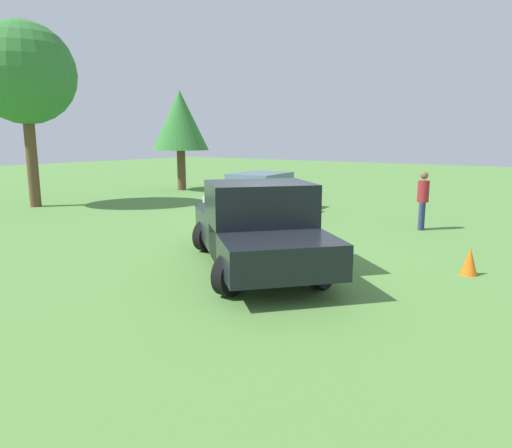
{
  "coord_description": "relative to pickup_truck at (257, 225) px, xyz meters",
  "views": [
    {
      "loc": [
        -7.9,
        -5.25,
        2.63
      ],
      "look_at": [
        -0.34,
        0.12,
        0.9
      ],
      "focal_mm": 32.53,
      "sensor_mm": 36.0,
      "label": 1
    }
  ],
  "objects": [
    {
      "name": "sedan_near",
      "position": [
        5.64,
        3.75,
        -0.25
      ],
      "size": [
        4.95,
        2.27,
        1.45
      ],
      "rotation": [
        0.0,
        0.0,
        0.11
      ],
      "color": "black",
      "rests_on": "ground_plane"
    },
    {
      "name": "traffic_cone",
      "position": [
        2.01,
        -3.62,
        -0.64
      ],
      "size": [
        0.32,
        0.32,
        0.55
      ],
      "primitive_type": "cone",
      "color": "orange",
      "rests_on": "ground_plane"
    },
    {
      "name": "tree_back_right",
      "position": [
        2.1,
        12.01,
        4.02
      ],
      "size": [
        3.71,
        3.71,
        6.83
      ],
      "color": "brown",
      "rests_on": "ground_plane"
    },
    {
      "name": "person_bystander",
      "position": [
        6.08,
        -1.53,
        0.04
      ],
      "size": [
        0.34,
        0.34,
        1.68
      ],
      "rotation": [
        0.0,
        0.0,
        4.77
      ],
      "color": "navy",
      "rests_on": "ground_plane"
    },
    {
      "name": "ground_plane",
      "position": [
        0.43,
        -0.02,
        -0.91
      ],
      "size": [
        80.0,
        80.0,
        0.0
      ],
      "primitive_type": "plane",
      "color": "#54843D"
    },
    {
      "name": "tree_back_left",
      "position": [
        9.6,
        11.49,
        2.53
      ],
      "size": [
        2.8,
        2.8,
        4.95
      ],
      "color": "brown",
      "rests_on": "ground_plane"
    },
    {
      "name": "pickup_truck",
      "position": [
        0.0,
        0.0,
        0.0
      ],
      "size": [
        4.83,
        5.08,
        1.78
      ],
      "rotation": [
        0.0,
        0.0,
        0.84
      ],
      "color": "black",
      "rests_on": "ground_plane"
    }
  ]
}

